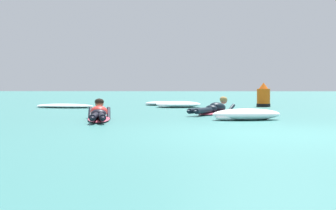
{
  "coord_description": "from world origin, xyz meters",
  "views": [
    {
      "loc": [
        -1.2,
        -7.78,
        0.78
      ],
      "look_at": [
        -1.9,
        4.61,
        0.29
      ],
      "focal_mm": 50.91,
      "sensor_mm": 36.0,
      "label": 1
    }
  ],
  "objects": [
    {
      "name": "whitewater_front",
      "position": [
        -2.48,
        11.72,
        0.08
      ],
      "size": [
        1.77,
        1.39,
        0.17
      ],
      "color": "white",
      "rests_on": "ground"
    },
    {
      "name": "whitewater_mid_left",
      "position": [
        -5.93,
        9.33,
        0.07
      ],
      "size": [
        2.34,
        1.36,
        0.15
      ],
      "color": "white",
      "rests_on": "ground"
    },
    {
      "name": "whitewater_far_band",
      "position": [
        0.01,
        3.33,
        0.12
      ],
      "size": [
        1.73,
        1.06,
        0.27
      ],
      "color": "white",
      "rests_on": "ground"
    },
    {
      "name": "whitewater_back",
      "position": [
        -1.8,
        9.89,
        0.11
      ],
      "size": [
        1.91,
        1.54,
        0.23
      ],
      "color": "white",
      "rests_on": "ground"
    },
    {
      "name": "surfer_near",
      "position": [
        -3.4,
        3.02,
        0.14
      ],
      "size": [
        0.92,
        2.71,
        0.53
      ],
      "color": "#E54C66",
      "rests_on": "ground"
    },
    {
      "name": "ground_plane",
      "position": [
        0.0,
        10.0,
        0.0
      ],
      "size": [
        120.0,
        120.0,
        0.0
      ],
      "primitive_type": "plane",
      "color": "#387A75"
    },
    {
      "name": "channel_marker_buoy",
      "position": [
        1.44,
        10.65,
        0.36
      ],
      "size": [
        0.53,
        0.53,
        0.93
      ],
      "color": "#EA5B0F",
      "rests_on": "ground"
    },
    {
      "name": "surfer_far",
      "position": [
        -0.63,
        5.54,
        0.14
      ],
      "size": [
        1.59,
        2.34,
        0.53
      ],
      "color": "#E54C66",
      "rests_on": "ground"
    }
  ]
}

